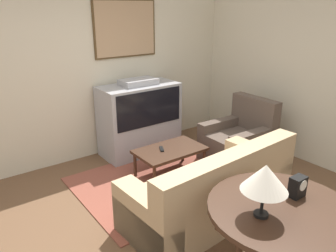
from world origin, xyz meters
name	(u,v)px	position (x,y,z in m)	size (l,w,h in m)	color
ground_plane	(167,221)	(0.00, 0.00, 0.00)	(12.00, 12.00, 0.00)	brown
wall_back	(81,70)	(0.01, 2.13, 1.36)	(12.00, 0.10, 2.70)	beige
wall_right	(317,72)	(2.63, 0.00, 1.35)	(0.06, 12.00, 2.70)	beige
area_rug	(166,178)	(0.55, 0.77, 0.01)	(2.34, 1.69, 0.01)	brown
tv	(140,118)	(0.75, 1.75, 0.57)	(1.22, 0.61, 1.19)	#9E9EA3
couch	(212,192)	(0.46, -0.21, 0.31)	(1.99, 0.94, 0.86)	tan
armchair	(239,141)	(1.79, 0.60, 0.30)	(0.91, 0.82, 0.94)	brown
coffee_table	(170,152)	(0.66, 0.83, 0.36)	(0.94, 0.57, 0.40)	#3D2619
console_table	(282,215)	(0.22, -1.22, 0.69)	(1.16, 1.16, 0.75)	#3D2619
table_lamp	(265,178)	(0.00, -1.19, 1.07)	(0.34, 0.34, 0.42)	black
mantel_clock	(298,187)	(0.45, -1.19, 0.84)	(0.14, 0.10, 0.18)	black
remote	(162,149)	(0.55, 0.88, 0.41)	(0.11, 0.16, 0.02)	black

